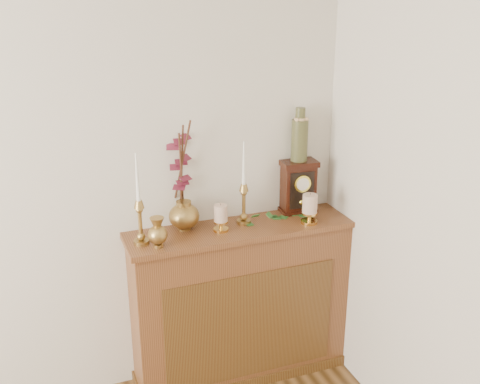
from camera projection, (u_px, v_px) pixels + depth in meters
name	position (u px, v px, depth m)	size (l,w,h in m)	color
console_shelf	(241.00, 307.00, 3.16)	(1.24, 0.34, 0.93)	brown
candlestick_left	(140.00, 215.00, 2.74)	(0.08, 0.08, 0.47)	#AF8E46
candlestick_center	(244.00, 197.00, 2.98)	(0.08, 0.08, 0.46)	#AF8E46
bud_vase	(158.00, 233.00, 2.73)	(0.10, 0.10, 0.16)	#AF8E46
ginger_jar	(181.00, 179.00, 2.90)	(0.25, 0.26, 0.59)	#AF8E46
pillar_candle_left	(221.00, 216.00, 2.91)	(0.08, 0.08, 0.15)	#E2AE4F
pillar_candle_right	(310.00, 207.00, 3.01)	(0.09, 0.09, 0.17)	#E2AE4F
ivy_garland	(274.00, 218.00, 3.06)	(0.40, 0.18, 0.07)	#295E24
mantel_clock	(298.00, 187.00, 3.15)	(0.21, 0.15, 0.30)	#32140A
ceramic_vase	(300.00, 137.00, 3.06)	(0.09, 0.09, 0.29)	#193223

